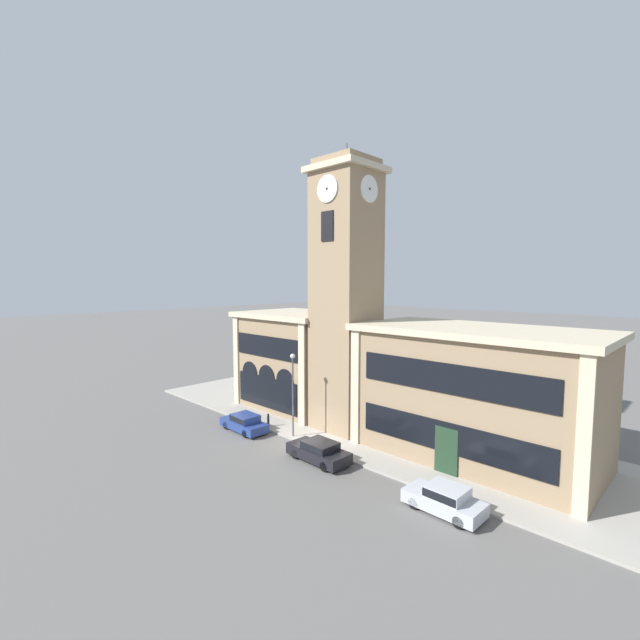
{
  "coord_description": "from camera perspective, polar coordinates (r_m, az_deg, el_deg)",
  "views": [
    {
      "loc": [
        21.96,
        -20.91,
        11.92
      ],
      "look_at": [
        -0.79,
        2.68,
        8.92
      ],
      "focal_mm": 24.0,
      "sensor_mm": 36.0,
      "label": 1
    }
  ],
  "objects": [
    {
      "name": "parked_car_far",
      "position": [
        24.73,
        16.31,
        -21.89
      ],
      "size": [
        4.1,
        1.94,
        1.42
      ],
      "rotation": [
        0.0,
        0.0,
        3.12
      ],
      "color": "#B2B7C1",
      "rests_on": "ground_plane"
    },
    {
      "name": "ground_plane",
      "position": [
        32.58,
        -2.36,
        -16.24
      ],
      "size": [
        300.0,
        300.0,
        0.0
      ],
      "primitive_type": "plane",
      "color": "#605E5B"
    },
    {
      "name": "bollard",
      "position": [
        35.86,
        -6.91,
        -13.1
      ],
      "size": [
        0.18,
        0.18,
        1.06
      ],
      "color": "black",
      "rests_on": "sidewalk_kerb"
    },
    {
      "name": "town_hall_right_wing",
      "position": [
        30.8,
        19.98,
        -9.11
      ],
      "size": [
        15.8,
        8.34,
        8.87
      ],
      "color": "#937A5B",
      "rests_on": "ground_plane"
    },
    {
      "name": "parked_car_mid",
      "position": [
        29.57,
        -0.14,
        -17.03
      ],
      "size": [
        4.5,
        1.98,
        1.37
      ],
      "rotation": [
        0.0,
        0.0,
        3.12
      ],
      "color": "black",
      "rests_on": "ground_plane"
    },
    {
      "name": "town_hall_left_wing",
      "position": [
        40.78,
        -2.96,
        -5.23
      ],
      "size": [
        10.52,
        8.34,
        8.99
      ],
      "color": "#937A5B",
      "rests_on": "ground_plane"
    },
    {
      "name": "clock_tower",
      "position": [
        33.84,
        3.48,
        3.1
      ],
      "size": [
        4.97,
        4.97,
        22.44
      ],
      "color": "#937A5B",
      "rests_on": "ground_plane"
    },
    {
      "name": "parked_car_near",
      "position": [
        35.47,
        -10.05,
        -13.28
      ],
      "size": [
        4.36,
        1.89,
        1.36
      ],
      "rotation": [
        0.0,
        0.0,
        3.12
      ],
      "color": "navy",
      "rests_on": "ground_plane"
    },
    {
      "name": "sidewalk_kerb",
      "position": [
        36.81,
        4.78,
        -13.56
      ],
      "size": [
        43.07,
        12.32,
        0.15
      ],
      "color": "#A39E93",
      "rests_on": "ground_plane"
    },
    {
      "name": "street_lamp",
      "position": [
        32.58,
        -3.65,
        -8.4
      ],
      "size": [
        0.36,
        0.36,
        6.34
      ],
      "color": "#4C4C51",
      "rests_on": "sidewalk_kerb"
    }
  ]
}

